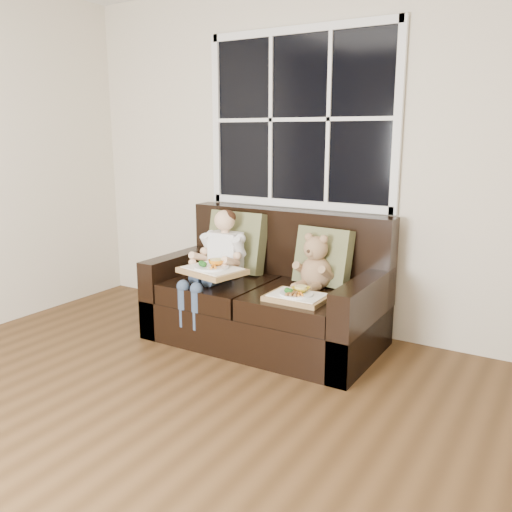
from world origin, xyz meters
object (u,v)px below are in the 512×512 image
Objects in this scene: loveseat at (269,300)px; teddy_bear at (315,266)px; child at (218,256)px; tray_right at (297,296)px; tray_left at (212,269)px.

loveseat reaches higher than teddy_bear.
child reaches higher than loveseat.
tray_right is at bearing -79.66° from teddy_bear.
teddy_bear is 0.75m from tray_left.
child is at bearing -161.68° from teddy_bear.
tray_left is at bearing -67.57° from child.
loveseat is 0.48m from teddy_bear.
teddy_bear reaches higher than tray_right.
teddy_bear is at bearing 11.99° from child.
teddy_bear is at bearing 6.54° from loveseat.
loveseat is 4.10× the size of teddy_bear.
tray_left is at bearing -178.42° from tray_right.
loveseat is 0.51m from tray_left.
teddy_bear is (0.36, 0.04, 0.31)m from loveseat.
tray_left is 1.27× the size of tray_right.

